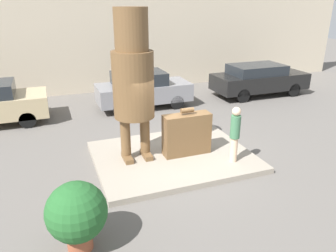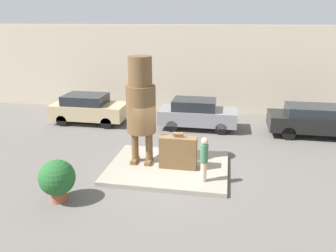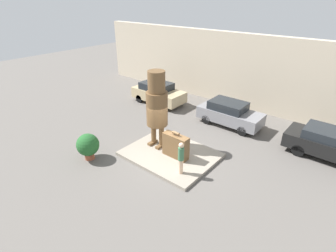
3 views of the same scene
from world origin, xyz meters
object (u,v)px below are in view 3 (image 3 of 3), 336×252
statue_figure (157,104)px  giant_suitcase (176,146)px  parked_car_tan (158,93)px  parked_car_black (334,145)px  tourist (181,157)px  planter_pot (88,145)px  parked_car_grey (229,113)px

statue_figure → giant_suitcase: statue_figure is taller
parked_car_tan → parked_car_black: 11.99m
giant_suitcase → tourist: tourist is taller
planter_pot → giant_suitcase: bearing=39.3°
statue_figure → parked_car_tan: size_ratio=1.01×
giant_suitcase → parked_car_black: size_ratio=0.31×
giant_suitcase → parked_car_black: bearing=40.1°
giant_suitcase → parked_car_black: 8.04m
tourist → parked_car_black: (5.11, 6.12, -0.23)m
giant_suitcase → parked_car_black: (6.15, 5.18, 0.04)m
tourist → giant_suitcase: bearing=138.0°
parked_car_grey → planter_pot: 8.89m
parked_car_tan → planter_pot: 8.40m
tourist → statue_figure: bearing=154.2°
statue_figure → parked_car_black: 9.24m
statue_figure → parked_car_grey: 5.58m
parked_car_black → planter_pot: bearing=-140.2°
tourist → planter_pot: bearing=-157.3°
statue_figure → giant_suitcase: bearing=-10.9°
giant_suitcase → planter_pot: bearing=-140.7°
planter_pot → parked_car_tan: bearing=106.6°
parked_car_tan → planter_pot: size_ratio=2.92×
parked_car_grey → planter_pot: parked_car_grey is taller
tourist → parked_car_grey: tourist is taller
tourist → parked_car_black: size_ratio=0.35×
parked_car_black → parked_car_grey: bearing=178.9°
statue_figure → parked_car_grey: (1.69, 5.01, -1.77)m
statue_figure → parked_car_tan: 6.83m
statue_figure → giant_suitcase: size_ratio=2.91×
parked_car_tan → planter_pot: (2.40, -8.05, -0.04)m
parked_car_grey → planter_pot: size_ratio=2.88×
statue_figure → planter_pot: statue_figure is taller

